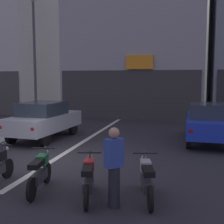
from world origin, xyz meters
The scene contains 10 objects.
ground_plane centered at (0.00, 0.00, 0.00)m, with size 120.00×120.00×0.00m, color #2B2B30.
lane_centre_line centered at (0.00, 6.00, 0.00)m, with size 0.20×18.00×0.01m, color silver.
building_corner_left centered at (-11.49, 14.67, 7.11)m, with size 8.07×8.27×14.25m.
car_silver_crossing_near centered at (-1.86, 3.02, 0.89)m, with size 2.04×4.21×1.64m.
car_blue_parked_kerbside centered at (5.11, 3.90, 0.89)m, with size 1.85×4.14×1.64m.
street_lamp centered at (-3.78, 5.93, 4.27)m, with size 0.36×0.36×7.04m.
motorcycle_green_row_left_mid centered at (0.84, -2.60, 0.46)m, with size 0.55×1.66×0.98m.
motorcycle_red_row_centre centered at (2.09, -2.74, 0.46)m, with size 0.59×1.64×0.98m.
motorcycle_silver_row_right_mid centered at (3.34, -2.50, 0.46)m, with size 0.60×1.64×0.98m.
person_by_motorcycles centered at (2.74, -3.05, 0.86)m, with size 0.41×0.41×1.67m.
Camera 1 is at (4.08, -8.75, 2.63)m, focal length 47.40 mm.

